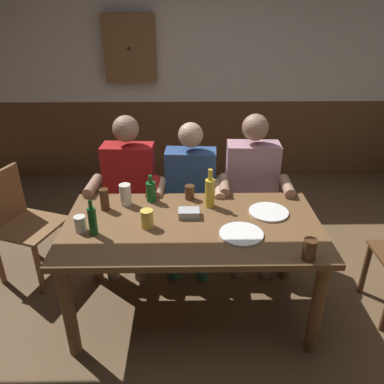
{
  "coord_description": "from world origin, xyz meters",
  "views": [
    {
      "loc": [
        -0.04,
        -2.15,
        2.02
      ],
      "look_at": [
        0.0,
        0.07,
        0.9
      ],
      "focal_mm": 35.71,
      "sensor_mm": 36.0,
      "label": 1
    }
  ],
  "objects_px": {
    "dining_table": "(192,238)",
    "pint_glass_0": "(309,249)",
    "person_1": "(190,190)",
    "pint_glass_4": "(80,224)",
    "bottle_0": "(151,191)",
    "bottle_2": "(93,221)",
    "bottle_1": "(210,192)",
    "person_2": "(252,185)",
    "chair_empty_near_left": "(20,222)",
    "pint_glass_1": "(125,195)",
    "pint_glass_2": "(147,219)",
    "plate_0": "(241,234)",
    "pint_glass_5": "(190,192)",
    "person_0": "(128,187)",
    "pint_glass_3": "(104,199)",
    "plate_1": "(269,212)",
    "condiment_caddy": "(189,213)",
    "wall_dart_cabinet": "(130,48)"
  },
  "relations": [
    {
      "from": "dining_table",
      "to": "bottle_1",
      "type": "bearing_deg",
      "value": 62.55
    },
    {
      "from": "bottle_2",
      "to": "pint_glass_1",
      "type": "bearing_deg",
      "value": 69.4
    },
    {
      "from": "pint_glass_4",
      "to": "bottle_1",
      "type": "bearing_deg",
      "value": 20.58
    },
    {
      "from": "chair_empty_near_left",
      "to": "bottle_2",
      "type": "bearing_deg",
      "value": 71.01
    },
    {
      "from": "dining_table",
      "to": "pint_glass_0",
      "type": "relative_size",
      "value": 13.37
    },
    {
      "from": "bottle_0",
      "to": "bottle_1",
      "type": "bearing_deg",
      "value": -11.36
    },
    {
      "from": "plate_1",
      "to": "bottle_0",
      "type": "relative_size",
      "value": 1.34
    },
    {
      "from": "person_0",
      "to": "pint_glass_2",
      "type": "height_order",
      "value": "person_0"
    },
    {
      "from": "plate_0",
      "to": "plate_1",
      "type": "distance_m",
      "value": 0.35
    },
    {
      "from": "person_0",
      "to": "pint_glass_0",
      "type": "relative_size",
      "value": 9.96
    },
    {
      "from": "dining_table",
      "to": "plate_0",
      "type": "distance_m",
      "value": 0.35
    },
    {
      "from": "person_1",
      "to": "pint_glass_4",
      "type": "xyz_separation_m",
      "value": [
        -0.69,
        -0.72,
        0.13
      ]
    },
    {
      "from": "condiment_caddy",
      "to": "bottle_2",
      "type": "xyz_separation_m",
      "value": [
        -0.59,
        -0.21,
        0.07
      ]
    },
    {
      "from": "condiment_caddy",
      "to": "person_1",
      "type": "bearing_deg",
      "value": 88.4
    },
    {
      "from": "bottle_2",
      "to": "pint_glass_5",
      "type": "height_order",
      "value": "bottle_2"
    },
    {
      "from": "person_1",
      "to": "pint_glass_1",
      "type": "height_order",
      "value": "person_1"
    },
    {
      "from": "pint_glass_1",
      "to": "pint_glass_4",
      "type": "height_order",
      "value": "pint_glass_1"
    },
    {
      "from": "chair_empty_near_left",
      "to": "bottle_2",
      "type": "xyz_separation_m",
      "value": [
        0.73,
        -0.58,
        0.35
      ]
    },
    {
      "from": "condiment_caddy",
      "to": "bottle_2",
      "type": "distance_m",
      "value": 0.63
    },
    {
      "from": "bottle_2",
      "to": "pint_glass_1",
      "type": "xyz_separation_m",
      "value": [
        0.14,
        0.38,
        -0.02
      ]
    },
    {
      "from": "pint_glass_2",
      "to": "pint_glass_5",
      "type": "xyz_separation_m",
      "value": [
        0.27,
        0.38,
        -0.01
      ]
    },
    {
      "from": "bottle_1",
      "to": "pint_glass_4",
      "type": "bearing_deg",
      "value": -159.42
    },
    {
      "from": "person_0",
      "to": "person_1",
      "type": "bearing_deg",
      "value": -177.02
    },
    {
      "from": "condiment_caddy",
      "to": "pint_glass_3",
      "type": "height_order",
      "value": "pint_glass_3"
    },
    {
      "from": "person_2",
      "to": "plate_0",
      "type": "height_order",
      "value": "person_2"
    },
    {
      "from": "person_1",
      "to": "bottle_2",
      "type": "relative_size",
      "value": 5.04
    },
    {
      "from": "pint_glass_1",
      "to": "person_2",
      "type": "bearing_deg",
      "value": 22.27
    },
    {
      "from": "pint_glass_3",
      "to": "wall_dart_cabinet",
      "type": "distance_m",
      "value": 2.25
    },
    {
      "from": "dining_table",
      "to": "pint_glass_3",
      "type": "bearing_deg",
      "value": 160.88
    },
    {
      "from": "plate_0",
      "to": "pint_glass_5",
      "type": "bearing_deg",
      "value": 122.59
    },
    {
      "from": "person_2",
      "to": "chair_empty_near_left",
      "type": "bearing_deg",
      "value": 9.02
    },
    {
      "from": "bottle_1",
      "to": "pint_glass_0",
      "type": "height_order",
      "value": "bottle_1"
    },
    {
      "from": "person_2",
      "to": "pint_glass_5",
      "type": "relative_size",
      "value": 11.96
    },
    {
      "from": "pint_glass_3",
      "to": "bottle_1",
      "type": "bearing_deg",
      "value": 2.85
    },
    {
      "from": "plate_1",
      "to": "pint_glass_4",
      "type": "height_order",
      "value": "pint_glass_4"
    },
    {
      "from": "pint_glass_2",
      "to": "pint_glass_4",
      "type": "relative_size",
      "value": 1.17
    },
    {
      "from": "pint_glass_1",
      "to": "pint_glass_4",
      "type": "xyz_separation_m",
      "value": [
        -0.23,
        -0.34,
        -0.03
      ]
    },
    {
      "from": "pint_glass_1",
      "to": "plate_0",
      "type": "bearing_deg",
      "value": -28.29
    },
    {
      "from": "chair_empty_near_left",
      "to": "pint_glass_5",
      "type": "distance_m",
      "value": 1.36
    },
    {
      "from": "bottle_1",
      "to": "pint_glass_5",
      "type": "xyz_separation_m",
      "value": [
        -0.14,
        0.11,
        -0.06
      ]
    },
    {
      "from": "plate_1",
      "to": "pint_glass_4",
      "type": "xyz_separation_m",
      "value": [
        -1.22,
        -0.2,
        0.04
      ]
    },
    {
      "from": "person_1",
      "to": "bottle_0",
      "type": "distance_m",
      "value": 0.46
    },
    {
      "from": "pint_glass_3",
      "to": "pint_glass_4",
      "type": "distance_m",
      "value": 0.29
    },
    {
      "from": "bottle_0",
      "to": "plate_1",
      "type": "bearing_deg",
      "value": -13.3
    },
    {
      "from": "pint_glass_3",
      "to": "plate_1",
      "type": "bearing_deg",
      "value": -3.69
    },
    {
      "from": "bottle_0",
      "to": "bottle_2",
      "type": "distance_m",
      "value": 0.54
    },
    {
      "from": "chair_empty_near_left",
      "to": "bottle_0",
      "type": "relative_size",
      "value": 4.44
    },
    {
      "from": "condiment_caddy",
      "to": "bottle_2",
      "type": "height_order",
      "value": "bottle_2"
    },
    {
      "from": "bottle_0",
      "to": "pint_glass_4",
      "type": "bearing_deg",
      "value": -136.24
    },
    {
      "from": "bottle_2",
      "to": "person_0",
      "type": "bearing_deg",
      "value": 82.4
    }
  ]
}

